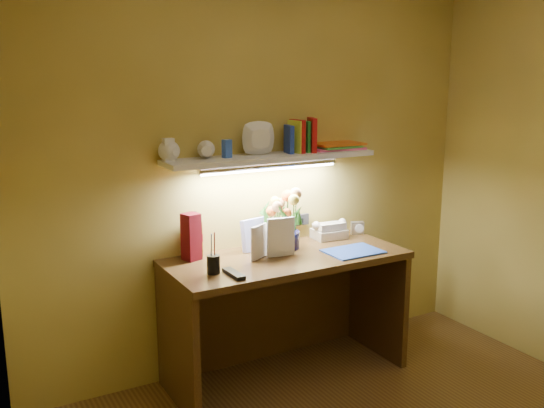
{
  "coord_description": "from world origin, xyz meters",
  "views": [
    {
      "loc": [
        -1.71,
        -1.68,
        1.78
      ],
      "look_at": [
        -0.01,
        1.35,
        1.03
      ],
      "focal_mm": 40.0,
      "sensor_mm": 36.0,
      "label": 1
    }
  ],
  "objects_px": {
    "desk": "(286,317)",
    "whisky_bottle": "(195,234)",
    "desk_clock": "(357,228)",
    "flower_bouquet": "(283,219)",
    "telephone": "(329,229)"
  },
  "relations": [
    {
      "from": "flower_bouquet",
      "to": "desk_clock",
      "type": "xyz_separation_m",
      "value": [
        0.59,
        0.04,
        -0.14
      ]
    },
    {
      "from": "desk",
      "to": "telephone",
      "type": "xyz_separation_m",
      "value": [
        0.43,
        0.19,
        0.44
      ]
    },
    {
      "from": "flower_bouquet",
      "to": "whisky_bottle",
      "type": "distance_m",
      "value": 0.53
    },
    {
      "from": "whisky_bottle",
      "to": "desk",
      "type": "bearing_deg",
      "value": -28.52
    },
    {
      "from": "whisky_bottle",
      "to": "telephone",
      "type": "bearing_deg",
      "value": -3.93
    },
    {
      "from": "telephone",
      "to": "desk_clock",
      "type": "bearing_deg",
      "value": 4.36
    },
    {
      "from": "desk_clock",
      "to": "whisky_bottle",
      "type": "bearing_deg",
      "value": -161.85
    },
    {
      "from": "desk",
      "to": "whisky_bottle",
      "type": "relative_size",
      "value": 5.35
    },
    {
      "from": "desk",
      "to": "desk_clock",
      "type": "xyz_separation_m",
      "value": [
        0.65,
        0.19,
        0.42
      ]
    },
    {
      "from": "telephone",
      "to": "desk_clock",
      "type": "height_order",
      "value": "telephone"
    },
    {
      "from": "flower_bouquet",
      "to": "telephone",
      "type": "bearing_deg",
      "value": 6.26
    },
    {
      "from": "telephone",
      "to": "whisky_bottle",
      "type": "height_order",
      "value": "whisky_bottle"
    },
    {
      "from": "whisky_bottle",
      "to": "flower_bouquet",
      "type": "bearing_deg",
      "value": -10.96
    },
    {
      "from": "desk",
      "to": "whisky_bottle",
      "type": "xyz_separation_m",
      "value": [
        -0.46,
        0.25,
        0.51
      ]
    },
    {
      "from": "flower_bouquet",
      "to": "telephone",
      "type": "distance_m",
      "value": 0.39
    }
  ]
}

